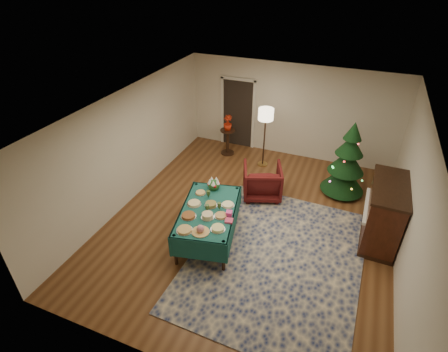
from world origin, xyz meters
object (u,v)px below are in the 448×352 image
at_px(gift_box, 229,213).
at_px(potted_plant, 228,126).
at_px(piano, 383,213).
at_px(buffet_table, 208,215).
at_px(christmas_tree, 347,163).
at_px(armchair, 262,180).
at_px(floor_lamp, 266,118).
at_px(side_table, 228,142).

relative_size(gift_box, potted_plant, 0.27).
height_order(gift_box, piano, piano).
height_order(gift_box, potted_plant, potted_plant).
bearing_deg(buffet_table, christmas_tree, 49.12).
relative_size(gift_box, christmas_tree, 0.06).
bearing_deg(piano, christmas_tree, 121.50).
distance_m(armchair, piano, 2.79).
relative_size(buffet_table, piano, 1.35).
bearing_deg(christmas_tree, armchair, -153.81).
bearing_deg(potted_plant, piano, -27.76).
bearing_deg(potted_plant, gift_box, -68.02).
height_order(potted_plant, piano, piano).
relative_size(gift_box, floor_lamp, 0.07).
relative_size(armchair, floor_lamp, 0.54).
height_order(buffet_table, christmas_tree, christmas_tree).
relative_size(floor_lamp, side_table, 2.18).
xyz_separation_m(armchair, side_table, (-1.59, 1.71, -0.08)).
distance_m(armchair, christmas_tree, 2.08).
xyz_separation_m(buffet_table, armchair, (0.58, 1.89, -0.13)).
distance_m(gift_box, piano, 3.16).
height_order(side_table, potted_plant, potted_plant).
distance_m(buffet_table, christmas_tree, 3.71).
xyz_separation_m(side_table, potted_plant, (-0.00, 0.00, 0.53)).
xyz_separation_m(armchair, potted_plant, (-1.59, 1.71, 0.44)).
relative_size(buffet_table, side_table, 2.69).
height_order(armchair, floor_lamp, floor_lamp).
bearing_deg(armchair, buffet_table, 52.42).
bearing_deg(floor_lamp, potted_plant, 168.53).
bearing_deg(side_table, potted_plant, 116.57).
bearing_deg(piano, floor_lamp, 147.07).
bearing_deg(gift_box, piano, 25.29).
bearing_deg(potted_plant, buffet_table, -74.45).
bearing_deg(christmas_tree, buffet_table, -130.88).
height_order(buffet_table, armchair, armchair).
bearing_deg(buffet_table, armchair, 72.84).
height_order(armchair, piano, piano).
bearing_deg(floor_lamp, piano, -32.93).
relative_size(side_table, christmas_tree, 0.41).
bearing_deg(piano, buffet_table, -158.10).
bearing_deg(potted_plant, side_table, -63.43).
xyz_separation_m(gift_box, floor_lamp, (-0.28, 3.38, 0.65)).
bearing_deg(christmas_tree, side_table, 166.67).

